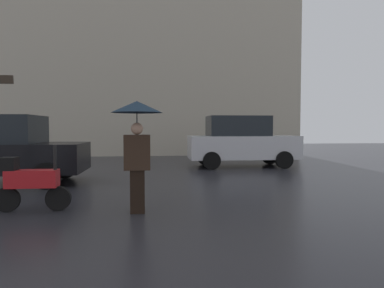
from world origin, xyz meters
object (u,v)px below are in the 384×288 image
(parked_scooter, at_px, (30,182))
(parked_car_left, at_px, (0,149))
(pedestrian_with_umbrella, at_px, (137,128))
(parked_car_right, at_px, (241,141))

(parked_scooter, xyz_separation_m, parked_car_left, (-1.92, 3.30, 0.41))
(pedestrian_with_umbrella, height_order, parked_car_right, pedestrian_with_umbrella)
(parked_car_left, xyz_separation_m, parked_car_right, (7.64, 3.43, 0.05))
(pedestrian_with_umbrella, xyz_separation_m, parked_car_left, (-3.90, 3.65, -0.58))
(parked_car_left, distance_m, parked_car_right, 8.37)
(parked_scooter, relative_size, parked_car_right, 0.32)
(pedestrian_with_umbrella, bearing_deg, parked_car_right, 119.06)
(parked_scooter, bearing_deg, parked_car_right, 41.47)
(parked_scooter, height_order, parked_car_left, parked_car_left)
(pedestrian_with_umbrella, bearing_deg, parked_scooter, -132.95)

